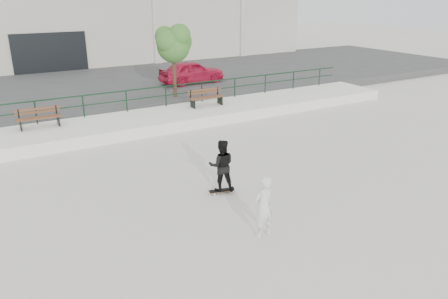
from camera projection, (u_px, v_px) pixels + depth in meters
ground at (225, 225)px, 11.63m from camera, size 120.00×120.00×0.00m
ledge at (116, 127)px, 19.23m from camera, size 30.00×3.00×0.50m
parking_strip at (72, 91)px, 26.11m from camera, size 60.00×14.00×0.50m
railing at (105, 99)px, 19.95m from camera, size 28.00×0.06×1.03m
commercial_building at (28, 8)px, 35.97m from camera, size 44.20×16.33×8.00m
bench_left at (39, 118)px, 18.17m from camera, size 1.78×0.58×0.81m
bench_right at (206, 98)px, 21.60m from camera, size 1.82×0.60×0.83m
tree at (174, 42)px, 22.66m from camera, size 2.15×1.91×3.83m
red_car at (192, 72)px, 26.89m from camera, size 4.11×1.79×1.38m
skateboard at (222, 191)px, 13.47m from camera, size 0.81×0.37×0.09m
standing_skater at (222, 166)px, 13.19m from camera, size 0.98×0.89×1.63m
seated_skater at (264, 207)px, 10.84m from camera, size 0.64×0.46×1.66m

